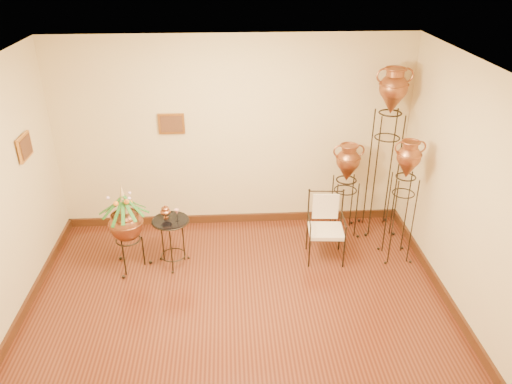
{
  "coord_description": "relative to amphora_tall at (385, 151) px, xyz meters",
  "views": [
    {
      "loc": [
        -0.08,
        -4.15,
        3.89
      ],
      "look_at": [
        0.25,
        1.3,
        1.1
      ],
      "focal_mm": 35.0,
      "sensor_mm": 36.0,
      "label": 1
    }
  ],
  "objects": [
    {
      "name": "ground",
      "position": [
        -2.1,
        -2.15,
        -1.24
      ],
      "size": [
        5.0,
        5.0,
        0.0
      ],
      "primitive_type": "plane",
      "color": "#5F2A16",
      "rests_on": "ground"
    },
    {
      "name": "room_shell",
      "position": [
        -2.11,
        -2.14,
        0.49
      ],
      "size": [
        5.02,
        5.02,
        2.81
      ],
      "color": "beige",
      "rests_on": "ground"
    },
    {
      "name": "amphora_tall",
      "position": [
        0.0,
        0.0,
        0.0
      ],
      "size": [
        0.63,
        0.63,
        2.43
      ],
      "rotation": [
        0.0,
        0.0,
        -0.41
      ],
      "color": "black",
      "rests_on": "ground"
    },
    {
      "name": "amphora_mid",
      "position": [
        0.05,
        -0.74,
        -0.38
      ],
      "size": [
        0.43,
        0.43,
        1.71
      ],
      "rotation": [
        0.0,
        0.0,
        0.13
      ],
      "color": "black",
      "rests_on": "ground"
    },
    {
      "name": "amphora_short",
      "position": [
        -0.53,
        -0.04,
        -0.54
      ],
      "size": [
        0.56,
        0.56,
        1.4
      ],
      "rotation": [
        0.0,
        0.0,
        0.43
      ],
      "color": "black",
      "rests_on": "ground"
    },
    {
      "name": "planter_urn",
      "position": [
        -3.5,
        -0.78,
        -0.55
      ],
      "size": [
        0.73,
        0.73,
        1.24
      ],
      "rotation": [
        0.0,
        0.0,
        -0.11
      ],
      "color": "black",
      "rests_on": "ground"
    },
    {
      "name": "armchair",
      "position": [
        -0.92,
        -0.72,
        -0.78
      ],
      "size": [
        0.56,
        0.52,
        0.93
      ],
      "rotation": [
        0.0,
        0.0,
        -0.08
      ],
      "color": "black",
      "rests_on": "ground"
    },
    {
      "name": "side_table",
      "position": [
        -2.94,
        -0.74,
        -0.89
      ],
      "size": [
        0.59,
        0.59,
        0.86
      ],
      "rotation": [
        0.0,
        0.0,
        0.32
      ],
      "color": "black",
      "rests_on": "ground"
    }
  ]
}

